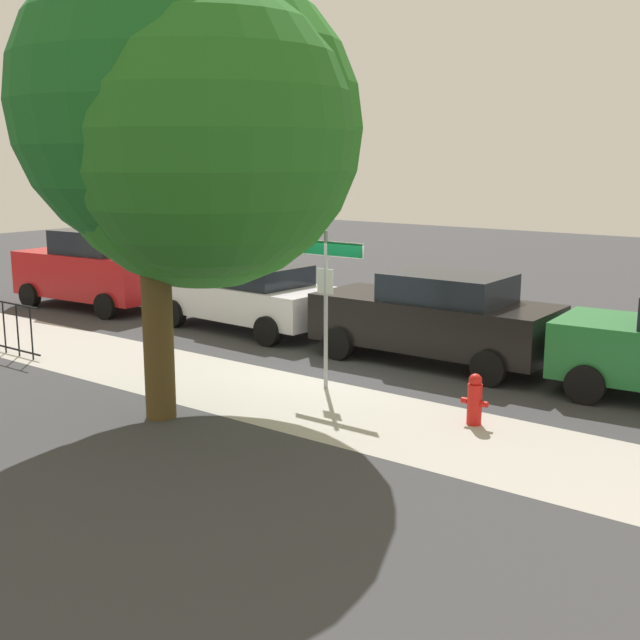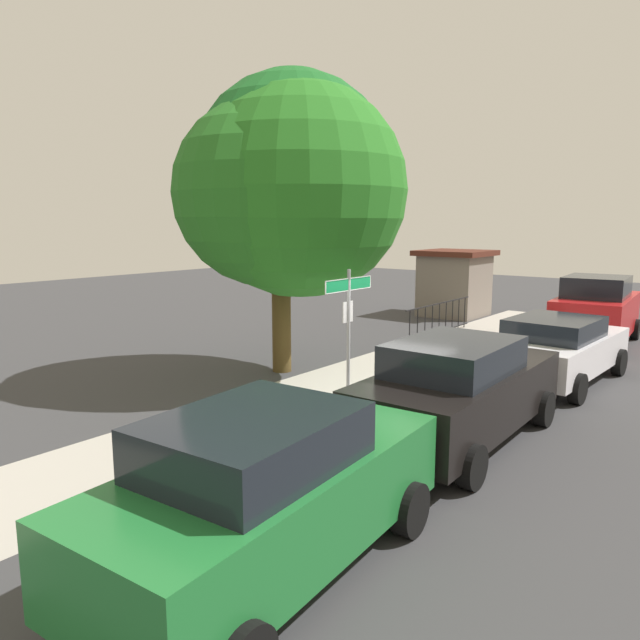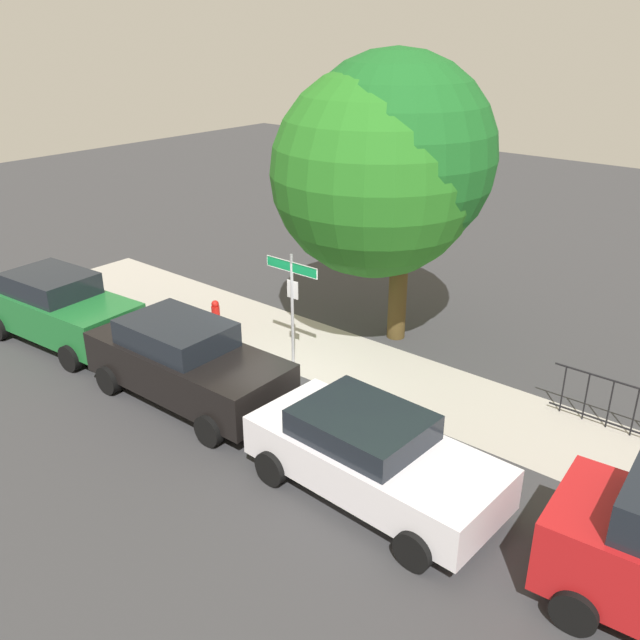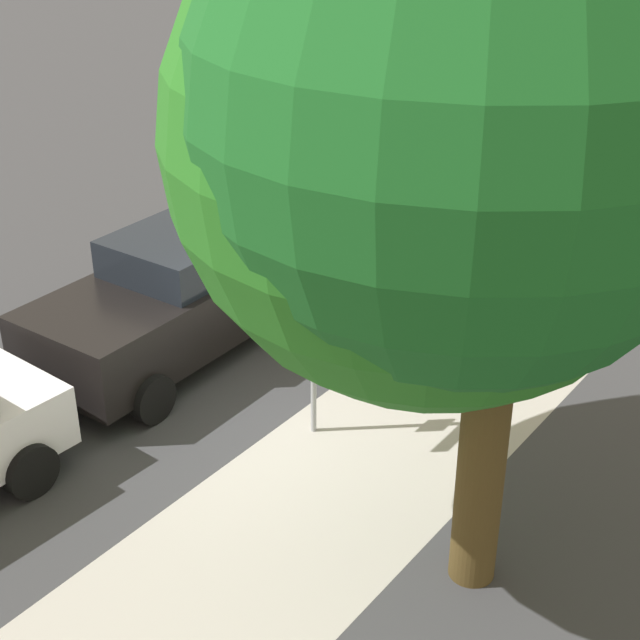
{
  "view_description": "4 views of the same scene",
  "coord_description": "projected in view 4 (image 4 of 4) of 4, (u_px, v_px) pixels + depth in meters",
  "views": [
    {
      "loc": [
        -8.47,
        11.11,
        3.91
      ],
      "look_at": [
        -0.53,
        0.69,
        1.25
      ],
      "focal_mm": 45.37,
      "sensor_mm": 36.0,
      "label": 1
    },
    {
      "loc": [
        -9.81,
        -6.35,
        3.62
      ],
      "look_at": [
        -0.29,
        1.24,
        1.59
      ],
      "focal_mm": 33.04,
      "sensor_mm": 36.0,
      "label": 2
    },
    {
      "loc": [
        9.23,
        -10.26,
        7.45
      ],
      "look_at": [
        -0.34,
        1.29,
        0.83
      ],
      "focal_mm": 38.05,
      "sensor_mm": 36.0,
      "label": 3
    },
    {
      "loc": [
        7.34,
        6.26,
        6.68
      ],
      "look_at": [
        -0.73,
        0.28,
        1.38
      ],
      "focal_mm": 53.18,
      "sensor_mm": 36.0,
      "label": 4
    }
  ],
  "objects": [
    {
      "name": "fire_hydrant",
      "position": [
        447.0,
        320.0,
        13.51
      ],
      "size": [
        0.42,
        0.22,
        0.78
      ],
      "color": "red",
      "rests_on": "ground_plane"
    },
    {
      "name": "sidewalk_strip",
      "position": [
        240.0,
        571.0,
        9.52
      ],
      "size": [
        24.0,
        2.6,
        0.0
      ],
      "primitive_type": "cube",
      "color": "#ABA59C",
      "rests_on": "ground_plane"
    },
    {
      "name": "street_sign",
      "position": [
        313.0,
        292.0,
        10.83
      ],
      "size": [
        1.51,
        0.07,
        2.71
      ],
      "color": "#9EA0A5",
      "rests_on": "ground_plane"
    },
    {
      "name": "car_black",
      "position": [
        185.0,
        291.0,
        13.16
      ],
      "size": [
        4.71,
        2.11,
        1.75
      ],
      "rotation": [
        0.0,
        0.0,
        0.02
      ],
      "color": "black",
      "rests_on": "ground_plane"
    },
    {
      "name": "ground_plane",
      "position": [
        267.0,
        435.0,
        11.63
      ],
      "size": [
        60.0,
        60.0,
        0.0
      ],
      "primitive_type": "plane",
      "color": "#38383A"
    },
    {
      "name": "car_green",
      "position": [
        366.0,
        194.0,
        16.55
      ],
      "size": [
        4.44,
        2.26,
        1.78
      ],
      "rotation": [
        0.0,
        0.0,
        0.08
      ],
      "color": "#1E6D2F",
      "rests_on": "ground_plane"
    },
    {
      "name": "shade_tree",
      "position": [
        474.0,
        126.0,
        8.01
      ],
      "size": [
        5.2,
        5.11,
        6.99
      ],
      "color": "#4C3B1C",
      "rests_on": "ground_plane"
    }
  ]
}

